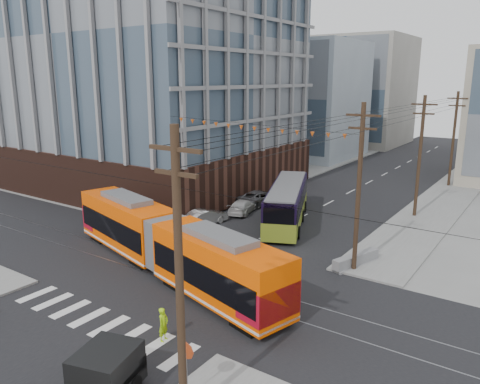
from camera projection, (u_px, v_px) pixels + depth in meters
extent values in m
plane|color=slate|center=(141.00, 300.00, 26.87)|extent=(160.00, 160.00, 0.00)
cube|color=#381E16|center=(147.00, 61.00, 54.01)|extent=(30.00, 25.00, 28.60)
cube|color=#8C99A5|center=(300.00, 100.00, 75.73)|extent=(18.00, 16.00, 18.00)
cube|color=gray|center=(362.00, 91.00, 89.85)|extent=(16.00, 18.00, 20.00)
cylinder|color=black|center=(180.00, 285.00, 16.09)|extent=(0.30, 0.30, 11.00)
cylinder|color=black|center=(475.00, 129.00, 65.72)|extent=(0.30, 0.30, 11.00)
imported|color=silver|center=(205.00, 217.00, 40.55)|extent=(2.22, 4.40, 1.39)
imported|color=#BCBCBC|center=(243.00, 206.00, 44.08)|extent=(2.85, 4.74, 1.29)
imported|color=#4E4F53|center=(260.00, 198.00, 47.07)|extent=(3.09, 5.43, 1.43)
imported|color=#A3E00E|center=(163.00, 324.00, 22.53)|extent=(0.51, 0.68, 1.71)
cube|color=slate|center=(356.00, 260.00, 31.70)|extent=(2.18, 4.19, 0.82)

